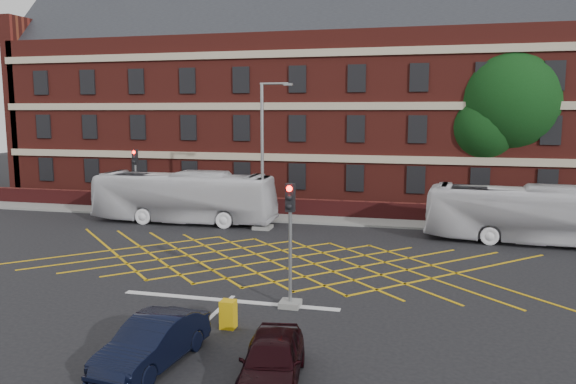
% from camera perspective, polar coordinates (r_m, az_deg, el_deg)
% --- Properties ---
extents(ground, '(120.00, 120.00, 0.00)m').
position_cam_1_polar(ground, '(23.52, -3.12, -8.25)').
color(ground, black).
rests_on(ground, ground).
extents(victorian_building, '(51.00, 12.17, 20.40)m').
position_cam_1_polar(victorian_building, '(44.04, 5.66, 9.70)').
color(victorian_building, maroon).
rests_on(victorian_building, ground).
extents(boundary_wall, '(56.00, 0.50, 1.10)m').
position_cam_1_polar(boundary_wall, '(35.72, 3.00, -1.65)').
color(boundary_wall, '#4F1515').
rests_on(boundary_wall, ground).
extents(far_pavement, '(60.00, 3.00, 0.12)m').
position_cam_1_polar(far_pavement, '(34.84, 2.68, -2.72)').
color(far_pavement, slate).
rests_on(far_pavement, ground).
extents(box_junction_hatching, '(8.22, 8.22, 0.02)m').
position_cam_1_polar(box_junction_hatching, '(25.37, -1.79, -7.00)').
color(box_junction_hatching, '#CC990C').
rests_on(box_junction_hatching, ground).
extents(stop_line, '(8.00, 0.30, 0.02)m').
position_cam_1_polar(stop_line, '(20.36, -6.07, -10.90)').
color(stop_line, silver).
rests_on(stop_line, ground).
extents(bus_left, '(11.12, 2.71, 3.09)m').
position_cam_1_polar(bus_left, '(34.25, -10.51, -0.52)').
color(bus_left, silver).
rests_on(bus_left, ground).
extents(bus_right, '(10.77, 3.37, 2.95)m').
position_cam_1_polar(bus_right, '(30.96, 23.65, -2.13)').
color(bus_right, silver).
rests_on(bus_right, ground).
extents(car_navy, '(1.80, 4.02, 1.28)m').
position_cam_1_polar(car_navy, '(15.68, -13.57, -14.60)').
color(car_navy, black).
rests_on(car_navy, ground).
extents(car_maroon, '(2.02, 3.86, 1.25)m').
position_cam_1_polar(car_maroon, '(14.33, -1.65, -16.70)').
color(car_maroon, black).
rests_on(car_maroon, ground).
extents(deciduous_tree, '(7.54, 7.26, 10.93)m').
position_cam_1_polar(deciduous_tree, '(39.93, 21.31, 7.84)').
color(deciduous_tree, black).
rests_on(deciduous_tree, ground).
extents(traffic_light_near, '(0.70, 0.70, 4.27)m').
position_cam_1_polar(traffic_light_near, '(19.15, 0.23, -6.60)').
color(traffic_light_near, slate).
rests_on(traffic_light_near, ground).
extents(traffic_light_far, '(0.70, 0.70, 4.27)m').
position_cam_1_polar(traffic_light_far, '(36.72, -15.16, 0.26)').
color(traffic_light_far, slate).
rests_on(traffic_light_far, ground).
extents(street_lamp, '(2.25, 1.00, 8.21)m').
position_cam_1_polar(street_lamp, '(31.64, -2.49, 1.14)').
color(street_lamp, slate).
rests_on(street_lamp, ground).
extents(direction_signs, '(1.10, 0.16, 2.20)m').
position_cam_1_polar(direction_signs, '(38.71, -17.61, -0.02)').
color(direction_signs, gray).
rests_on(direction_signs, ground).
extents(utility_cabinet, '(0.46, 0.42, 0.88)m').
position_cam_1_polar(utility_cabinet, '(17.83, -6.09, -12.25)').
color(utility_cabinet, gold).
rests_on(utility_cabinet, ground).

